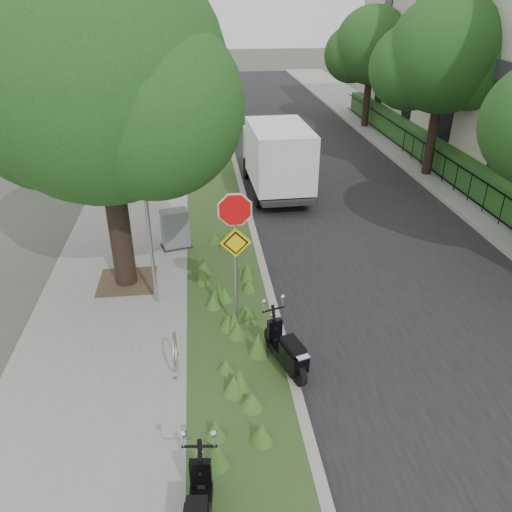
{
  "coord_description": "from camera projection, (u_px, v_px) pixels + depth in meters",
  "views": [
    {
      "loc": [
        -2.05,
        -8.29,
        6.6
      ],
      "look_at": [
        -0.87,
        1.58,
        1.3
      ],
      "focal_mm": 35.0,
      "sensor_mm": 36.0,
      "label": 1
    }
  ],
  "objects": [
    {
      "name": "bike_hoop",
      "position": [
        175.0,
        351.0,
        9.54
      ],
      "size": [
        0.06,
        0.78,
        0.77
      ],
      "color": "#A5A8AD",
      "rests_on": "ground"
    },
    {
      "name": "utility_cabinet",
      "position": [
        175.0,
        230.0,
        14.04
      ],
      "size": [
        0.94,
        0.74,
        1.1
      ],
      "color": "#262628",
      "rests_on": "ground"
    },
    {
      "name": "hedge_far",
      "position": [
        449.0,
        159.0,
        19.85
      ],
      "size": [
        1.0,
        24.0,
        1.1
      ],
      "primitive_type": "cube",
      "color": "#1F4E1C",
      "rests_on": "footpath_far"
    },
    {
      "name": "ground",
      "position": [
        306.0,
        342.0,
        10.58
      ],
      "size": [
        120.0,
        120.0,
        0.0
      ],
      "primitive_type": "plane",
      "color": "#4C5147",
      "rests_on": "ground"
    },
    {
      "name": "bare_post",
      "position": [
        148.0,
        224.0,
        10.82
      ],
      "size": [
        0.08,
        0.08,
        4.0
      ],
      "color": "#A5A8AD",
      "rests_on": "ground"
    },
    {
      "name": "far_tree_b",
      "position": [
        442.0,
        60.0,
        18.05
      ],
      "size": [
        4.83,
        4.31,
        6.56
      ],
      "color": "black",
      "rests_on": "ground"
    },
    {
      "name": "far_tree_c",
      "position": [
        371.0,
        49.0,
        25.25
      ],
      "size": [
        4.37,
        3.89,
        5.93
      ],
      "color": "black",
      "rests_on": "ground"
    },
    {
      "name": "footpath_far",
      "position": [
        454.0,
        173.0,
        20.17
      ],
      "size": [
        3.2,
        60.0,
        0.12
      ],
      "primitive_type": "cube",
      "color": "gray",
      "rests_on": "ground"
    },
    {
      "name": "kerb_near",
      "position": [
        240.0,
        182.0,
        19.26
      ],
      "size": [
        0.2,
        60.0,
        0.13
      ],
      "primitive_type": "cube",
      "color": "#9E9991",
      "rests_on": "ground"
    },
    {
      "name": "fence_far",
      "position": [
        433.0,
        160.0,
        19.78
      ],
      "size": [
        0.04,
        24.0,
        1.0
      ],
      "color": "black",
      "rests_on": "ground"
    },
    {
      "name": "verge",
      "position": [
        214.0,
        183.0,
        19.15
      ],
      "size": [
        2.0,
        60.0,
        0.12
      ],
      "primitive_type": "cube",
      "color": "#344F22",
      "rests_on": "ground"
    },
    {
      "name": "sidewalk_near",
      "position": [
        141.0,
        186.0,
        18.87
      ],
      "size": [
        3.5,
        60.0,
        0.12
      ],
      "primitive_type": "cube",
      "color": "gray",
      "rests_on": "ground"
    },
    {
      "name": "brick_building",
      "position": [
        53.0,
        40.0,
        26.88
      ],
      "size": [
        9.4,
        10.4,
        8.3
      ],
      "color": "maroon",
      "rests_on": "ground"
    },
    {
      "name": "road",
      "position": [
        328.0,
        180.0,
        19.65
      ],
      "size": [
        7.0,
        60.0,
        0.01
      ],
      "primitive_type": "cube",
      "color": "black",
      "rests_on": "ground"
    },
    {
      "name": "scooter_far",
      "position": [
        289.0,
        355.0,
        9.44
      ],
      "size": [
        0.65,
        1.58,
        0.77
      ],
      "color": "black",
      "rests_on": "ground"
    },
    {
      "name": "kerb_far",
      "position": [
        413.0,
        175.0,
        19.99
      ],
      "size": [
        0.2,
        60.0,
        0.13
      ],
      "primitive_type": "cube",
      "color": "#9E9991",
      "rests_on": "ground"
    },
    {
      "name": "sign_assembly",
      "position": [
        235.0,
        235.0,
        9.85
      ],
      "size": [
        0.94,
        0.08,
        3.22
      ],
      "color": "#A5A8AD",
      "rests_on": "ground"
    },
    {
      "name": "box_truck",
      "position": [
        277.0,
        155.0,
        17.78
      ],
      "size": [
        2.04,
        4.84,
        2.17
      ],
      "color": "#262628",
      "rests_on": "ground"
    },
    {
      "name": "street_tree_main",
      "position": [
        96.0,
        88.0,
        10.4
      ],
      "size": [
        6.21,
        5.54,
        7.66
      ],
      "color": "black",
      "rests_on": "ground"
    }
  ]
}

